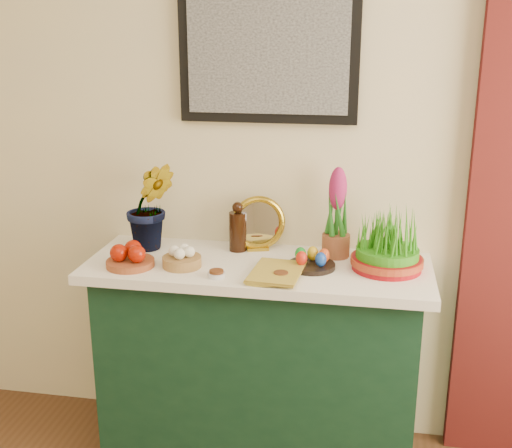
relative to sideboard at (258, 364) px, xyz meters
The scene contains 13 objects.
sideboard is the anchor object (origin of this frame).
tablecloth 0.45m from the sideboard, ahead, with size 1.40×0.55×0.04m, color white.
hyacinth_green 0.87m from the sideboard, 169.04° to the left, with size 0.25×0.22×0.51m, color #236B1D.
apple_bowl 0.72m from the sideboard, 165.01° to the right, with size 0.24×0.24×0.10m.
garlic_basket 0.59m from the sideboard, 161.28° to the right, with size 0.19×0.19×0.09m.
vinegar_cruet 0.59m from the sideboard, 129.98° to the left, with size 0.07×0.07×0.22m.
mirror 0.60m from the sideboard, 100.01° to the left, with size 0.24×0.12×0.24m.
book 0.50m from the sideboard, 90.20° to the right, with size 0.17×0.26×0.03m, color gold.
spice_dish_left 0.53m from the sideboard, 125.15° to the right, with size 0.07×0.07×0.03m.
spice_dish_right 0.52m from the sideboard, 54.07° to the right, with size 0.07×0.07×0.03m.
egg_plate 0.54m from the sideboard, ahead, with size 0.24×0.24×0.08m.
hyacinth_pink 0.72m from the sideboard, 23.99° to the left, with size 0.12×0.12×0.38m.
wheatgrass_sabzeh 0.77m from the sideboard, ahead, with size 0.29×0.29×0.23m.
Camera 1 is at (0.40, -0.42, 1.81)m, focal length 45.00 mm.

